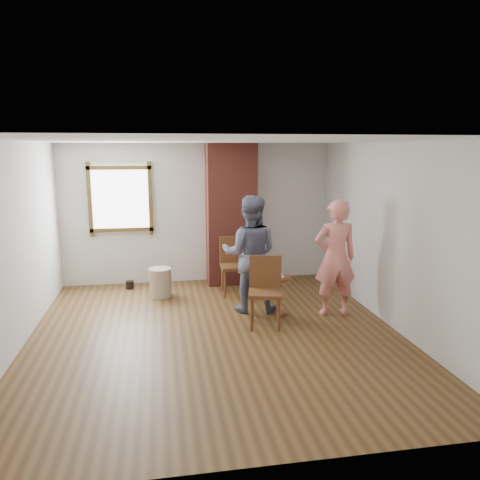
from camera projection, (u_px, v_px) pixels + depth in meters
name	position (u px, v px, depth m)	size (l,w,h in m)	color
ground	(216.00, 335.00, 6.39)	(5.50, 5.50, 0.00)	brown
room_shell	(206.00, 198.00, 6.62)	(5.04, 5.52, 2.62)	silver
brick_chimney	(231.00, 214.00, 8.66)	(0.90, 0.50, 2.60)	#964135
stoneware_crock	(160.00, 282.00, 8.01)	(0.38, 0.38, 0.49)	tan
dark_pot	(130.00, 285.00, 8.49)	(0.15, 0.15, 0.15)	black
dining_chair_left	(234.00, 262.00, 8.15)	(0.47, 0.47, 0.99)	brown
dining_chair_right	(265.00, 287.00, 6.67)	(0.55, 0.55, 0.99)	brown
side_table	(278.00, 289.00, 7.10)	(0.40, 0.40, 0.60)	brown
cake_plate	(278.00, 276.00, 7.06)	(0.18, 0.18, 0.01)	white
cake_slice	(279.00, 274.00, 7.06)	(0.08, 0.07, 0.06)	white
man	(250.00, 254.00, 7.20)	(0.88, 0.69, 1.81)	#131534
person_pink	(335.00, 258.00, 7.03)	(0.65, 0.42, 1.77)	#F9867C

